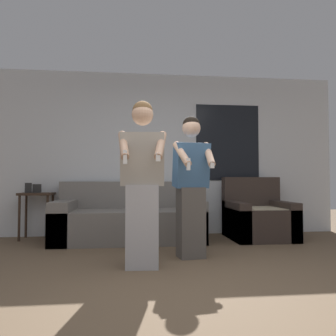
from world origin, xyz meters
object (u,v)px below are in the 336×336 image
armchair (258,218)px  side_table (37,201)px  couch (129,220)px  person_left (142,183)px  person_right (191,185)px

armchair → side_table: armchair is taller
armchair → side_table: (-3.41, 0.32, 0.27)m
couch → side_table: bearing=169.4°
couch → person_left: (0.14, -1.59, 0.57)m
armchair → side_table: 3.43m
side_table → person_right: bearing=-34.4°
armchair → person_right: person_right is taller
side_table → person_right: size_ratio=0.52×
person_left → armchair: bearing=39.9°
couch → armchair: bearing=-1.6°
person_left → person_right: size_ratio=1.04×
couch → person_right: (0.72, -1.20, 0.54)m
side_table → armchair: bearing=-5.4°
armchair → person_right: 1.79m
person_left → couch: bearing=95.0°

